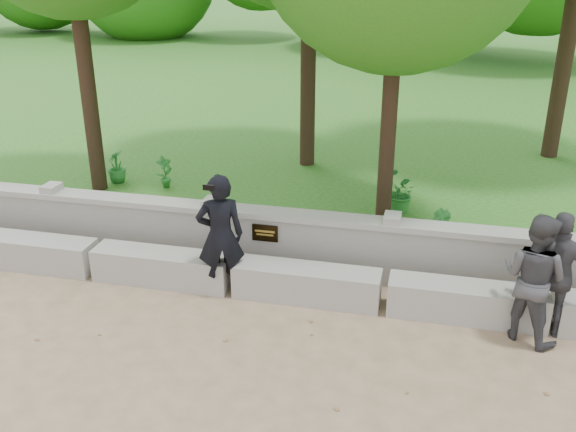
{
  "coord_description": "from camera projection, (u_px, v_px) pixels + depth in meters",
  "views": [
    {
      "loc": [
        2.43,
        -5.23,
        4.25
      ],
      "look_at": [
        0.74,
        1.95,
        1.13
      ],
      "focal_mm": 40.0,
      "sensor_mm": 36.0,
      "label": 1
    }
  ],
  "objects": [
    {
      "name": "shrub_a",
      "position": [
        165.0,
        172.0,
        11.38
      ],
      "size": [
        0.34,
        0.37,
        0.57
      ],
      "primitive_type": "imported",
      "rotation": [
        0.0,
        0.0,
        0.97
      ],
      "color": "#2A7C2E",
      "rests_on": "lawn"
    },
    {
      "name": "visitor_left",
      "position": [
        534.0,
        278.0,
        7.25
      ],
      "size": [
        0.96,
        0.91,
        1.56
      ],
      "color": "#3E3E43",
      "rests_on": "ground"
    },
    {
      "name": "visitor_right",
      "position": [
        557.0,
        275.0,
        7.35
      ],
      "size": [
        0.96,
        0.59,
        1.53
      ],
      "color": "#424247",
      "rests_on": "ground"
    },
    {
      "name": "concrete_bench",
      "position": [
        233.0,
        275.0,
        8.48
      ],
      "size": [
        11.9,
        0.45,
        0.45
      ],
      "color": "#A5A49C",
      "rests_on": "ground"
    },
    {
      "name": "shrub_c",
      "position": [
        399.0,
        193.0,
        10.3
      ],
      "size": [
        0.75,
        0.73,
        0.64
      ],
      "primitive_type": "imported",
      "rotation": [
        0.0,
        0.0,
        3.68
      ],
      "color": "#2A7C2E",
      "rests_on": "lawn"
    },
    {
      "name": "man_main",
      "position": [
        220.0,
        236.0,
        8.17
      ],
      "size": [
        0.71,
        0.67,
        1.66
      ],
      "color": "black",
      "rests_on": "ground"
    },
    {
      "name": "shrub_d",
      "position": [
        116.0,
        166.0,
        11.63
      ],
      "size": [
        0.44,
        0.44,
        0.6
      ],
      "primitive_type": "imported",
      "rotation": [
        0.0,
        0.0,
        5.32
      ],
      "color": "#2A7C2E",
      "rests_on": "lawn"
    },
    {
      "name": "parapet_wall",
      "position": [
        247.0,
        237.0,
        9.01
      ],
      "size": [
        12.5,
        0.35,
        0.9
      ],
      "color": "#9C9A93",
      "rests_on": "ground"
    },
    {
      "name": "lawn",
      "position": [
        355.0,
        93.0,
        19.36
      ],
      "size": [
        40.0,
        22.0,
        0.25
      ],
      "primitive_type": "cube",
      "color": "#1F6318",
      "rests_on": "ground"
    },
    {
      "name": "ground",
      "position": [
        179.0,
        376.0,
        6.86
      ],
      "size": [
        80.0,
        80.0,
        0.0
      ],
      "primitive_type": "plane",
      "color": "tan",
      "rests_on": "ground"
    },
    {
      "name": "shrub_b",
      "position": [
        441.0,
        230.0,
        9.05
      ],
      "size": [
        0.4,
        0.41,
        0.58
      ],
      "primitive_type": "imported",
      "rotation": [
        0.0,
        0.0,
        2.24
      ],
      "color": "#2A7C2E",
      "rests_on": "lawn"
    }
  ]
}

